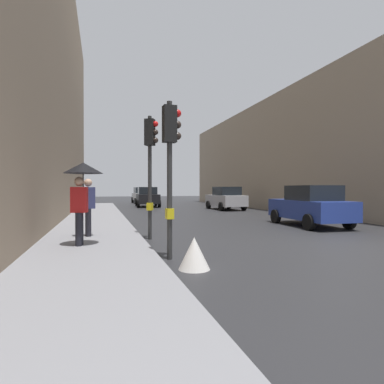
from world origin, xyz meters
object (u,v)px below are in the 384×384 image
Objects in this scene: car_blue_van at (310,206)px; pedestrian_with_grey_backpack at (87,204)px; car_silver_hatchback at (226,198)px; car_white_compact at (142,195)px; car_dark_suv at (148,197)px; pedestrian_with_umbrella at (82,180)px; traffic_light_near_left at (171,151)px; traffic_light_near_right at (151,154)px; warning_sign_triangle at (194,253)px.

pedestrian_with_grey_backpack is at bearing -170.24° from car_blue_van.
car_white_compact is (-4.83, 12.52, 0.00)m from car_silver_hatchback.
car_dark_suv and car_white_compact have the same top height.
car_silver_hatchback is at bearing -68.88° from car_white_compact.
pedestrian_with_umbrella is at bearing -91.66° from pedestrian_with_grey_backpack.
car_white_compact is (-4.30, 23.61, 0.00)m from car_blue_van.
traffic_light_near_left is at bearing -95.86° from car_white_compact.
car_white_compact is 27.30m from pedestrian_with_umbrella.
pedestrian_with_umbrella is at bearing -143.08° from traffic_light_near_right.
car_blue_van is 9.81m from pedestrian_with_umbrella.
car_dark_suv is (2.54, 21.63, -1.62)m from traffic_light_near_left.
car_dark_suv is at bearing 77.26° from pedestrian_with_umbrella.
pedestrian_with_umbrella reaches higher than car_dark_suv.
pedestrian_with_grey_backpack reaches higher than car_silver_hatchback.
traffic_light_near_right is 0.93× the size of car_white_compact.
car_silver_hatchback is 17.35m from pedestrian_with_umbrella.
car_blue_van reaches higher than warning_sign_triangle.
pedestrian_with_grey_backpack reaches higher than car_blue_van.
traffic_light_near_right is 15.09m from car_silver_hatchback.
car_dark_suv is at bearing 105.46° from car_blue_van.
warning_sign_triangle is (-7.49, -16.88, -0.55)m from car_silver_hatchback.
traffic_light_near_left is 8.78m from car_blue_van.
pedestrian_with_grey_backpack is at bearing 121.72° from traffic_light_near_left.
pedestrian_with_grey_backpack is (-9.17, -1.58, 0.29)m from car_blue_van.
car_white_compact is at bearing 84.84° from warning_sign_triangle.
traffic_light_near_left is 0.85× the size of car_blue_van.
traffic_light_near_left is at bearing -116.07° from car_silver_hatchback.
warning_sign_triangle is (2.27, -2.56, -1.52)m from pedestrian_with_umbrella.
pedestrian_with_grey_backpack is (0.05, 1.65, -0.68)m from pedestrian_with_umbrella.
traffic_light_near_left is 3.96m from pedestrian_with_grey_backpack.
pedestrian_with_grey_backpack is (-9.70, -12.67, 0.29)m from car_silver_hatchback.
car_blue_van is (7.21, 4.74, -1.62)m from traffic_light_near_left.
car_silver_hatchback is (7.75, 12.81, -1.84)m from traffic_light_near_right.
traffic_light_near_left is 2.05× the size of pedestrian_with_grey_backpack.
car_blue_van is 6.59× the size of warning_sign_triangle.
car_silver_hatchback is 0.99× the size of car_dark_suv.
warning_sign_triangle is (-2.65, -29.40, -0.55)m from car_white_compact.
traffic_light_near_left is 17.70m from car_silver_hatchback.
car_blue_van and car_white_compact have the same top height.
car_dark_suv is at bearing -93.15° from car_white_compact.
traffic_light_near_left is 0.86× the size of car_silver_hatchback.
pedestrian_with_umbrella is (-4.55, -20.12, 0.96)m from car_dark_suv.
car_silver_hatchback is 13.42m from car_white_compact.
warning_sign_triangle is at bearing -140.22° from car_blue_van.
car_silver_hatchback is at bearing 66.08° from warning_sign_triangle.
car_white_compact is at bearing 100.32° from car_blue_van.
pedestrian_with_umbrella is 3.29× the size of warning_sign_triangle.
warning_sign_triangle is at bearing -113.92° from car_silver_hatchback.
traffic_light_near_right is 0.92× the size of car_blue_van.
pedestrian_with_umbrella is at bearing -160.70° from car_blue_van.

